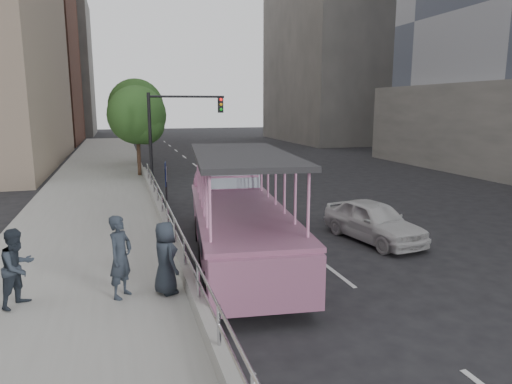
{
  "coord_description": "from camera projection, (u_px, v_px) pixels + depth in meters",
  "views": [
    {
      "loc": [
        -4.52,
        -12.77,
        4.54
      ],
      "look_at": [
        -0.0,
        2.28,
        1.54
      ],
      "focal_mm": 32.0,
      "sensor_mm": 36.0,
      "label": 1
    }
  ],
  "objects": [
    {
      "name": "sidewalk",
      "position": [
        96.0,
        198.0,
        21.9
      ],
      "size": [
        5.5,
        80.0,
        0.3
      ],
      "primitive_type": "cube",
      "color": "#999994",
      "rests_on": "ground"
    },
    {
      "name": "street_tree_near",
      "position": [
        139.0,
        117.0,
        27.48
      ],
      "size": [
        3.52,
        3.52,
        5.72
      ],
      "color": "#362318",
      "rests_on": "ground"
    },
    {
      "name": "duck_boat",
      "position": [
        236.0,
        215.0,
        13.98
      ],
      "size": [
        3.56,
        10.08,
        3.28
      ],
      "color": "black",
      "rests_on": "ground"
    },
    {
      "name": "traffic_signal",
      "position": [
        172.0,
        125.0,
        24.77
      ],
      "size": [
        4.2,
        0.32,
        5.2
      ],
      "color": "black",
      "rests_on": "ground"
    },
    {
      "name": "pedestrian_far",
      "position": [
        165.0,
        258.0,
        10.32
      ],
      "size": [
        0.77,
        0.95,
        1.67
      ],
      "primitive_type": "imported",
      "rotation": [
        0.0,
        0.0,
        1.9
      ],
      "color": "#242C35",
      "rests_on": "sidewalk"
    },
    {
      "name": "guardrail",
      "position": [
        167.0,
        211.0,
        14.93
      ],
      "size": [
        0.07,
        22.0,
        0.71
      ],
      "color": "silver",
      "rests_on": "kerb_wall"
    },
    {
      "name": "midrise_stone_a",
      "position": [
        362.0,
        14.0,
        58.0
      ],
      "size": [
        20.0,
        20.0,
        32.0
      ],
      "primitive_type": "cube",
      "color": "gray",
      "rests_on": "ground"
    },
    {
      "name": "parking_sign",
      "position": [
        166.0,
        188.0,
        16.24
      ],
      "size": [
        0.11,
        0.57,
        2.56
      ],
      "color": "black",
      "rests_on": "ground"
    },
    {
      "name": "pedestrian_mid",
      "position": [
        18.0,
        267.0,
        9.67
      ],
      "size": [
        1.01,
        1.05,
        1.7
      ],
      "primitive_type": "imported",
      "rotation": [
        0.0,
        0.0,
        0.95
      ],
      "color": "#242C35",
      "rests_on": "sidewalk"
    },
    {
      "name": "midrise_stone_b",
      "position": [
        35.0,
        68.0,
        67.97
      ],
      "size": [
        16.0,
        14.0,
        20.0
      ],
      "primitive_type": "cube",
      "color": "gray",
      "rests_on": "ground"
    },
    {
      "name": "ground",
      "position": [
        277.0,
        254.0,
        14.14
      ],
      "size": [
        160.0,
        160.0,
        0.0
      ],
      "primitive_type": "plane",
      "color": "black"
    },
    {
      "name": "kerb_wall",
      "position": [
        168.0,
        230.0,
        15.05
      ],
      "size": [
        0.24,
        30.0,
        0.36
      ],
      "primitive_type": "cube",
      "color": "#999994",
      "rests_on": "sidewalk"
    },
    {
      "name": "street_tree_far",
      "position": [
        138.0,
        108.0,
        33.09
      ],
      "size": [
        3.97,
        3.97,
        6.45
      ],
      "color": "#362318",
      "rests_on": "ground"
    },
    {
      "name": "car",
      "position": [
        374.0,
        221.0,
        15.44
      ],
      "size": [
        2.27,
        4.25,
        1.37
      ],
      "primitive_type": "imported",
      "rotation": [
        0.0,
        0.0,
        0.17
      ],
      "color": "silver",
      "rests_on": "ground"
    },
    {
      "name": "pedestrian_near",
      "position": [
        121.0,
        257.0,
        10.1
      ],
      "size": [
        0.76,
        0.82,
        1.87
      ],
      "primitive_type": "imported",
      "rotation": [
        0.0,
        0.0,
        0.97
      ],
      "color": "#242C35",
      "rests_on": "sidewalk"
    }
  ]
}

